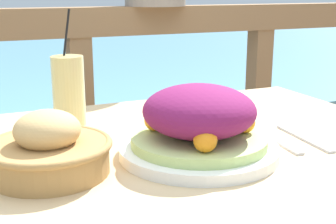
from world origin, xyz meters
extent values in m
cube|color=tan|center=(0.00, 0.00, 0.71)|extent=(1.11, 0.86, 0.04)
cube|color=tan|center=(0.49, 0.37, 0.35)|extent=(0.06, 0.06, 0.69)
cube|color=brown|center=(0.00, 0.72, 0.93)|extent=(2.80, 0.08, 0.09)
cube|color=brown|center=(0.00, 0.72, 0.44)|extent=(0.07, 0.07, 0.88)
cube|color=brown|center=(0.68, 0.72, 0.44)|extent=(0.07, 0.07, 0.88)
cube|color=#568EA8|center=(0.00, 3.22, 0.21)|extent=(12.00, 4.00, 0.41)
cylinder|color=white|center=(0.04, -0.02, 0.74)|extent=(0.29, 0.29, 0.02)
cylinder|color=#B7D17A|center=(0.04, -0.02, 0.76)|extent=(0.25, 0.25, 0.02)
ellipsoid|color=#72194C|center=(0.04, -0.02, 0.82)|extent=(0.21, 0.21, 0.09)
sphere|color=orange|center=(0.13, -0.04, 0.79)|extent=(0.04, 0.04, 0.04)
sphere|color=orange|center=(-0.02, 0.04, 0.79)|extent=(0.04, 0.04, 0.04)
sphere|color=orange|center=(0.01, -0.10, 0.79)|extent=(0.04, 0.04, 0.04)
cylinder|color=#DBCC7F|center=(-0.13, 0.27, 0.81)|extent=(0.07, 0.07, 0.15)
cylinder|color=black|center=(-0.13, 0.28, 0.88)|extent=(0.05, 0.03, 0.22)
cylinder|color=#AD7F47|center=(-0.22, 0.00, 0.76)|extent=(0.20, 0.20, 0.05)
torus|color=#AD7F47|center=(-0.22, 0.00, 0.78)|extent=(0.21, 0.21, 0.01)
ellipsoid|color=tan|center=(-0.22, 0.00, 0.81)|extent=(0.11, 0.11, 0.07)
cube|color=silver|center=(0.23, -0.01, 0.74)|extent=(0.03, 0.18, 0.00)
cube|color=silver|center=(0.29, -0.02, 0.74)|extent=(0.03, 0.18, 0.00)
camera|label=1|loc=(-0.33, -0.74, 1.03)|focal=50.00mm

